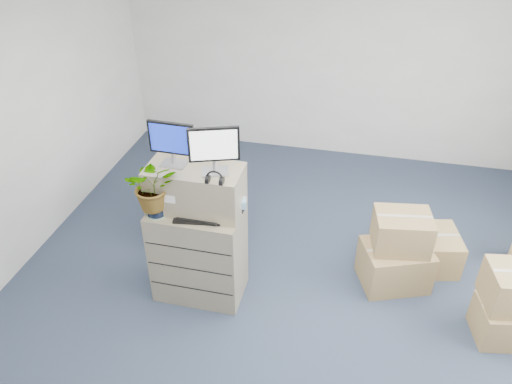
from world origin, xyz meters
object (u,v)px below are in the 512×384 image
keyboard (198,218)px  office_chair (201,196)px  potted_plant (154,191)px  water_bottle (206,199)px  monitor_left (172,142)px  filing_cabinet_lower (199,253)px  monitor_right (214,148)px

keyboard → office_chair: 1.40m
potted_plant → office_chair: potted_plant is taller
water_bottle → potted_plant: bearing=-154.2°
office_chair → water_bottle: bearing=96.6°
office_chair → monitor_left: bearing=81.5°
filing_cabinet_lower → monitor_left: monitor_left is taller
potted_plant → office_chair: bearing=90.1°
water_bottle → potted_plant: (-0.42, -0.20, 0.16)m
filing_cabinet_lower → keyboard: 0.54m
filing_cabinet_lower → monitor_left: size_ratio=2.39×
monitor_left → water_bottle: bearing=0.5°
monitor_left → filing_cabinet_lower: bearing=-17.5°
keyboard → potted_plant: bearing=175.1°
monitor_right → water_bottle: size_ratio=1.97×
filing_cabinet_lower → water_bottle: (0.09, 0.06, 0.62)m
filing_cabinet_lower → monitor_left: (-0.20, 0.07, 1.19)m
potted_plant → filing_cabinet_lower: bearing=23.1°
monitor_right → monitor_left: bearing=153.8°
filing_cabinet_lower → potted_plant: (-0.33, -0.14, 0.78)m
monitor_left → office_chair: 1.63m
water_bottle → keyboard: bearing=-98.4°
keyboard → water_bottle: size_ratio=1.96×
keyboard → potted_plant: potted_plant is taller
monitor_right → office_chair: monitor_right is taller
keyboard → water_bottle: water_bottle is taller
monitor_left → monitor_right: monitor_right is taller
filing_cabinet_lower → monitor_right: 1.22m
water_bottle → monitor_right: bearing=-19.4°
filing_cabinet_lower → potted_plant: size_ratio=1.66×
office_chair → monitor_right: bearing=101.0°
monitor_left → office_chair: (-0.13, 1.01, -1.27)m
filing_cabinet_lower → office_chair: 1.14m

